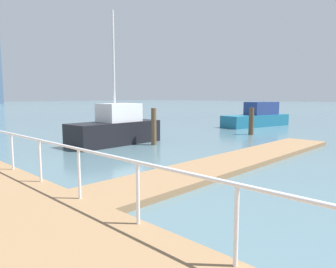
# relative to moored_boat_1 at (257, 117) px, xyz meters

# --- Properties ---
(ground_plane) EXTENTS (300.00, 300.00, 0.00)m
(ground_plane) POSITION_rel_moored_boat_1_xyz_m (-17.80, 1.45, -0.78)
(ground_plane) COLOR slate
(floating_dock) EXTENTS (14.31, 2.00, 0.18)m
(floating_dock) POSITION_rel_moored_boat_1_xyz_m (-14.14, -6.64, -0.69)
(floating_dock) COLOR #93704C
(floating_dock) RESTS_ON ground_plane
(boardwalk_railing) EXTENTS (0.06, 26.23, 1.08)m
(boardwalk_railing) POSITION_rel_moored_boat_1_xyz_m (-20.95, -8.97, 0.48)
(boardwalk_railing) COLOR white
(boardwalk_railing) RESTS_ON boardwalk
(dock_piling_0) EXTENTS (0.33, 0.33, 1.78)m
(dock_piling_0) POSITION_rel_moored_boat_1_xyz_m (-5.68, -2.58, 0.11)
(dock_piling_0) COLOR brown
(dock_piling_0) RESTS_ON ground_plane
(dock_piling_2) EXTENTS (0.27, 0.27, 1.92)m
(dock_piling_2) POSITION_rel_moored_boat_1_xyz_m (-13.18, -1.13, 0.19)
(dock_piling_2) COLOR brown
(dock_piling_2) RESTS_ON ground_plane
(moored_boat_1) EXTENTS (6.80, 3.11, 2.06)m
(moored_boat_1) POSITION_rel_moored_boat_1_xyz_m (0.00, 0.00, 0.00)
(moored_boat_1) COLOR #1E6B8C
(moored_boat_1) RESTS_ON ground_plane
(moored_boat_2) EXTENTS (5.09, 1.98, 6.88)m
(moored_boat_2) POSITION_rel_moored_boat_1_xyz_m (-14.33, 0.59, 0.06)
(moored_boat_2) COLOR black
(moored_boat_2) RESTS_ON ground_plane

